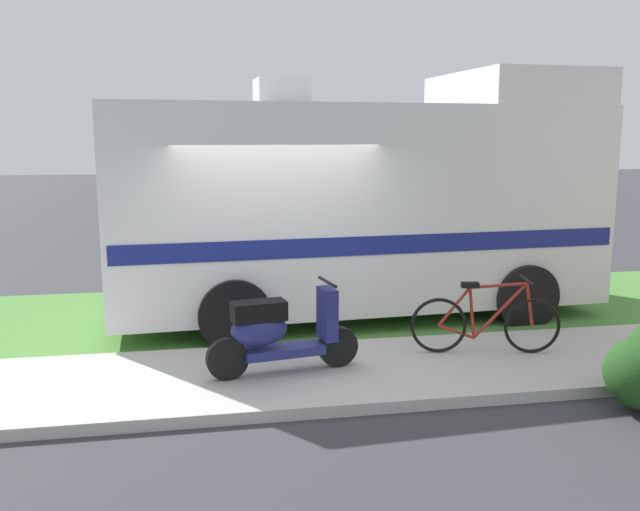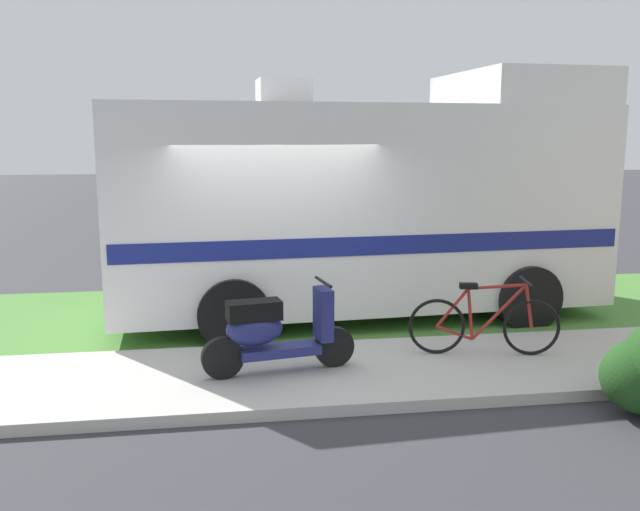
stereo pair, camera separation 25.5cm
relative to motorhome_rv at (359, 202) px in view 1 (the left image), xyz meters
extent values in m
plane|color=#38383D|center=(-1.33, -1.39, -1.67)|extent=(80.00, 80.00, 0.00)
cube|color=beige|center=(-1.33, -2.59, -1.61)|extent=(24.00, 2.00, 0.12)
cube|color=#4C8438|center=(-1.33, 0.11, -1.63)|extent=(24.00, 3.40, 0.08)
cube|color=silver|center=(-0.11, -0.01, -0.02)|extent=(6.88, 2.99, 2.70)
cube|color=silver|center=(2.36, 0.14, 1.58)|extent=(1.94, 2.57, 0.50)
cube|color=navy|center=(-0.11, -0.01, -0.43)|extent=(6.74, 3.00, 0.24)
cube|color=black|center=(3.23, 0.19, 0.45)|extent=(0.21, 2.21, 0.90)
cube|color=silver|center=(-1.12, -0.07, 1.51)|extent=(0.73, 0.64, 0.36)
cylinder|color=black|center=(1.90, 1.36, -1.22)|extent=(0.91, 0.33, 0.90)
cylinder|color=black|center=(2.05, -1.13, -1.22)|extent=(0.91, 0.33, 0.90)
cylinder|color=black|center=(-2.03, 1.13, -1.22)|extent=(0.91, 0.33, 0.90)
cylinder|color=black|center=(-1.89, -1.36, -1.22)|extent=(0.91, 0.33, 0.90)
cylinder|color=black|center=(-0.83, -2.50, -1.33)|extent=(0.45, 0.17, 0.44)
cylinder|color=black|center=(-2.04, -2.70, -1.33)|extent=(0.45, 0.17, 0.44)
cube|color=navy|center=(-1.44, -2.60, -1.31)|extent=(0.89, 0.42, 0.10)
cube|color=black|center=(-1.70, -2.64, -0.85)|extent=(0.59, 0.35, 0.20)
ellipsoid|color=navy|center=(-1.70, -2.64, -1.05)|extent=(0.64, 0.39, 0.36)
cube|color=navy|center=(-0.95, -2.52, -0.95)|extent=(0.19, 0.34, 0.56)
cylinder|color=black|center=(-0.95, -2.52, -0.60)|extent=(0.12, 0.50, 0.04)
sphere|color=white|center=(-0.95, -2.52, -0.77)|extent=(0.12, 0.12, 0.12)
torus|color=black|center=(1.46, -2.46, -1.23)|extent=(0.65, 0.17, 0.65)
torus|color=black|center=(0.41, -2.25, -1.23)|extent=(0.65, 0.17, 0.65)
cylinder|color=maroon|center=(1.09, -2.39, -1.05)|extent=(0.60, 0.15, 0.67)
cylinder|color=maroon|center=(0.78, -2.33, -1.07)|extent=(0.11, 0.06, 0.60)
cylinder|color=maroon|center=(1.06, -2.38, -0.75)|extent=(0.64, 0.16, 0.09)
cylinder|color=maroon|center=(0.61, -2.29, -1.30)|extent=(0.42, 0.12, 0.18)
cylinder|color=maroon|center=(0.58, -2.29, -1.00)|extent=(0.37, 0.11, 0.47)
cylinder|color=maroon|center=(1.42, -2.46, -0.98)|extent=(0.13, 0.06, 0.51)
cube|color=black|center=(0.75, -2.32, -0.75)|extent=(0.22, 0.14, 0.06)
cylinder|color=black|center=(1.38, -2.45, -0.69)|extent=(0.13, 0.52, 0.03)
cube|color=silver|center=(1.59, 4.43, -0.65)|extent=(2.59, 2.12, 1.49)
cube|color=black|center=(1.59, 4.43, -0.20)|extent=(2.46, 2.14, 0.44)
cube|color=silver|center=(-1.26, 4.46, -1.04)|extent=(3.16, 2.12, 0.70)
cylinder|color=black|center=(1.80, 5.43, -1.29)|extent=(0.76, 0.25, 0.76)
cylinder|color=black|center=(1.78, 3.42, -1.29)|extent=(0.76, 0.25, 0.76)
cylinder|color=black|center=(-1.62, 5.47, -1.29)|extent=(0.76, 0.25, 0.76)
cylinder|color=black|center=(-1.64, 3.45, -1.29)|extent=(0.76, 0.25, 0.76)
camera|label=1|loc=(-2.30, -9.44, 0.94)|focal=38.05mm
camera|label=2|loc=(-2.05, -9.48, 0.94)|focal=38.05mm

